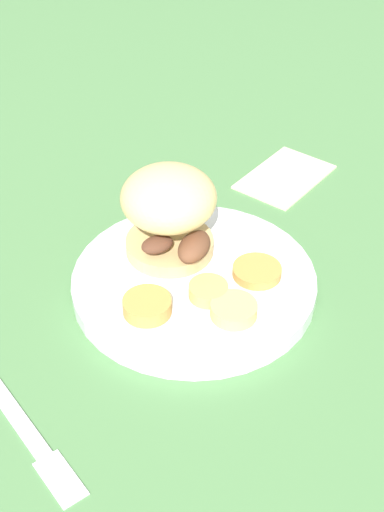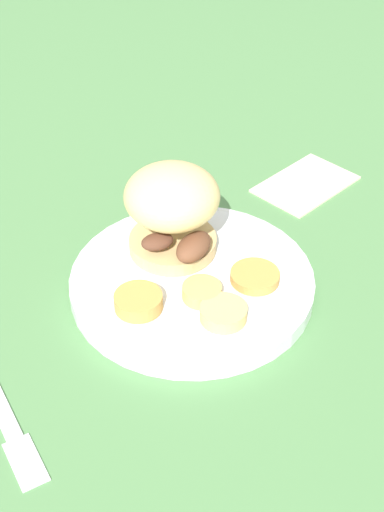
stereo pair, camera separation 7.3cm
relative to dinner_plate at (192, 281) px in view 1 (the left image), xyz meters
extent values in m
plane|color=#4C7A47|center=(0.00, 0.00, -0.01)|extent=(4.00, 4.00, 0.00)
cylinder|color=white|center=(0.00, 0.00, 0.00)|extent=(0.26, 0.26, 0.02)
torus|color=white|center=(0.00, 0.00, 0.01)|extent=(0.26, 0.26, 0.01)
cylinder|color=tan|center=(0.04, 0.03, 0.02)|extent=(0.10, 0.10, 0.02)
ellipsoid|color=#563323|center=(0.08, 0.03, 0.04)|extent=(0.04, 0.04, 0.02)
ellipsoid|color=brown|center=(0.01, 0.00, 0.04)|extent=(0.06, 0.05, 0.02)
ellipsoid|color=#563323|center=(0.01, 0.04, 0.04)|extent=(0.04, 0.04, 0.02)
ellipsoid|color=#4C281E|center=(0.09, 0.05, 0.04)|extent=(0.03, 0.02, 0.02)
ellipsoid|color=#E5C17F|center=(0.04, 0.03, 0.08)|extent=(0.10, 0.10, 0.06)
cylinder|color=#BC8942|center=(0.00, -0.07, 0.01)|extent=(0.05, 0.05, 0.01)
cylinder|color=#BC8942|center=(-0.06, 0.05, 0.02)|extent=(0.05, 0.05, 0.02)
cylinder|color=tan|center=(-0.03, -0.01, 0.02)|extent=(0.04, 0.04, 0.01)
cylinder|color=#DBB766|center=(-0.06, -0.04, 0.02)|extent=(0.05, 0.05, 0.01)
cube|color=silver|center=(-0.17, 0.16, -0.01)|extent=(0.09, 0.08, 0.00)
cube|color=silver|center=(-0.23, 0.11, -0.01)|extent=(0.06, 0.05, 0.00)
cube|color=beige|center=(0.22, -0.12, -0.01)|extent=(0.15, 0.14, 0.01)
camera|label=1|loc=(-0.57, 0.00, 0.49)|focal=50.00mm
camera|label=2|loc=(-0.56, -0.07, 0.49)|focal=50.00mm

